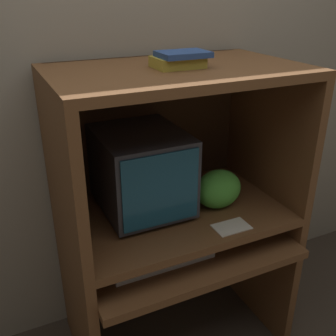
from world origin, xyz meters
The scene contains 10 objects.
wall_back centered at (0.00, 0.69, 1.30)m, with size 6.00×0.06×2.60m.
desk_base centered at (0.00, 0.27, 0.41)m, with size 1.01×0.69×0.63m.
desk_monitor_shelf centered at (0.00, 0.32, 0.73)m, with size 1.01×0.63×0.13m.
hutch_upper centered at (0.00, 0.35, 1.18)m, with size 1.01×0.63×0.64m.
crt_monitor centered at (-0.13, 0.39, 0.95)m, with size 0.36×0.43×0.36m.
keyboard centered at (-0.15, 0.16, 0.64)m, with size 0.44×0.15×0.03m.
mouse centered at (0.14, 0.17, 0.64)m, with size 0.06×0.04×0.03m.
snack_bag centered at (0.18, 0.26, 0.85)m, with size 0.22×0.16×0.18m.
book_stack centered at (0.00, 0.30, 1.43)m, with size 0.20×0.15×0.06m.
paper_card centered at (0.14, 0.08, 0.76)m, with size 0.15×0.10×0.00m.
Camera 1 is at (-0.69, -1.06, 1.67)m, focal length 42.00 mm.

